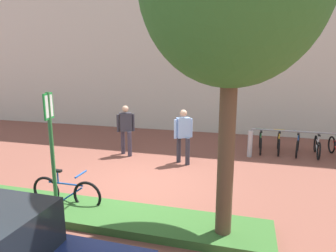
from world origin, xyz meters
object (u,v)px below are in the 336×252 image
at_px(bollard_steel, 250,144).
at_px(bike_rack_cluster, 307,145).
at_px(parking_sign_post, 51,136).
at_px(person_suited_dark, 126,127).
at_px(bike_at_sign, 66,193).
at_px(person_casual_tan, 183,133).

bearing_deg(bollard_steel, bike_rack_cluster, 21.20).
bearing_deg(parking_sign_post, person_suited_dark, 92.33).
bearing_deg(bollard_steel, bike_at_sign, -128.61).
height_order(bollard_steel, person_suited_dark, person_suited_dark).
bearing_deg(person_suited_dark, bollard_steel, 12.59).
bearing_deg(person_casual_tan, bollard_steel, 32.19).
xyz_separation_m(parking_sign_post, bike_at_sign, (0.10, 0.23, -1.31)).
bearing_deg(parking_sign_post, bike_at_sign, 67.20).
bearing_deg(bollard_steel, person_suited_dark, -167.41).
relative_size(parking_sign_post, bollard_steel, 2.83).
bearing_deg(person_casual_tan, person_suited_dark, 170.20).
distance_m(bollard_steel, person_suited_dark, 4.24).
distance_m(bike_rack_cluster, person_suited_dark, 6.27).
relative_size(bike_rack_cluster, bollard_steel, 4.18).
xyz_separation_m(bike_at_sign, bike_rack_cluster, (5.75, 5.55, -0.00)).
distance_m(parking_sign_post, bollard_steel, 6.51).
bearing_deg(bike_at_sign, person_suited_dark, 93.88).
bearing_deg(person_suited_dark, bike_rack_cluster, 15.40).
bearing_deg(bike_rack_cluster, parking_sign_post, -135.32).
distance_m(bike_at_sign, bollard_steel, 6.16).
bearing_deg(parking_sign_post, bike_rack_cluster, 44.68).
distance_m(bike_rack_cluster, person_casual_tan, 4.47).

